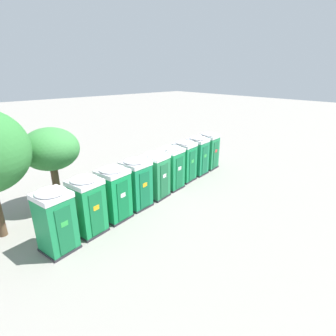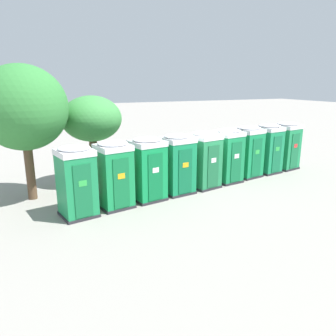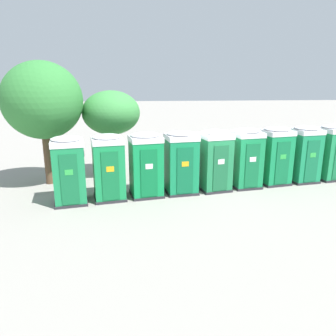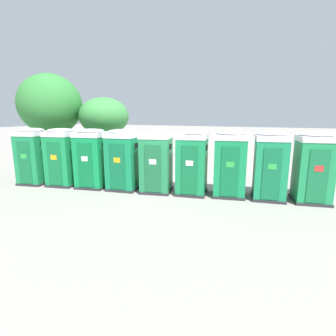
# 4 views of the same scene
# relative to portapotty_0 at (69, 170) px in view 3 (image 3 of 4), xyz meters

# --- Properties ---
(ground_plane) EXTENTS (120.00, 120.00, 0.00)m
(ground_plane) POSITION_rel_portapotty_0_xyz_m (5.65, 1.39, -1.28)
(ground_plane) COLOR gray
(portapotty_0) EXTENTS (1.39, 1.41, 2.54)m
(portapotty_0) POSITION_rel_portapotty_0_xyz_m (0.00, 0.00, 0.00)
(portapotty_0) COLOR #2D2D33
(portapotty_0) RESTS_ON ground
(portapotty_1) EXTENTS (1.39, 1.40, 2.54)m
(portapotty_1) POSITION_rel_portapotty_0_xyz_m (1.42, 0.32, -0.00)
(portapotty_1) COLOR #2D2D33
(portapotty_1) RESTS_ON ground
(portapotty_2) EXTENTS (1.43, 1.41, 2.54)m
(portapotty_2) POSITION_rel_portapotty_0_xyz_m (2.85, 0.57, -0.00)
(portapotty_2) COLOR #2D2D33
(portapotty_2) RESTS_ON ground
(portapotty_3) EXTENTS (1.40, 1.37, 2.54)m
(portapotty_3) POSITION_rel_portapotty_0_xyz_m (4.28, 0.83, -0.00)
(portapotty_3) COLOR #2D2D33
(portapotty_3) RESTS_ON ground
(portapotty_4) EXTENTS (1.43, 1.42, 2.54)m
(portapotty_4) POSITION_rel_portapotty_0_xyz_m (5.71, 1.05, -0.00)
(portapotty_4) COLOR #2D2D33
(portapotty_4) RESTS_ON ground
(portapotty_5) EXTENTS (1.33, 1.36, 2.54)m
(portapotty_5) POSITION_rel_portapotty_0_xyz_m (7.13, 1.34, 0.00)
(portapotty_5) COLOR #2D2D33
(portapotty_5) RESTS_ON ground
(portapotty_6) EXTENTS (1.43, 1.41, 2.54)m
(portapotty_6) POSITION_rel_portapotty_0_xyz_m (8.55, 1.68, -0.00)
(portapotty_6) COLOR #2D2D33
(portapotty_6) RESTS_ON ground
(portapotty_7) EXTENTS (1.34, 1.37, 2.54)m
(portapotty_7) POSITION_rel_portapotty_0_xyz_m (9.99, 1.87, 0.00)
(portapotty_7) COLOR #2D2D33
(portapotty_7) RESTS_ON ground
(portapotty_8) EXTENTS (1.41, 1.41, 2.54)m
(portapotty_8) POSITION_rel_portapotty_0_xyz_m (11.42, 2.13, -0.00)
(portapotty_8) COLOR #2D2D33
(portapotty_8) RESTS_ON ground
(street_tree_0) EXTENTS (2.66, 2.66, 4.04)m
(street_tree_0) POSITION_rel_portapotty_0_xyz_m (1.34, 3.57, 1.70)
(street_tree_0) COLOR brown
(street_tree_0) RESTS_ON ground
(street_tree_1) EXTENTS (3.34, 3.34, 5.28)m
(street_tree_1) POSITION_rel_portapotty_0_xyz_m (-1.42, 2.55, 2.35)
(street_tree_1) COLOR brown
(street_tree_1) RESTS_ON ground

